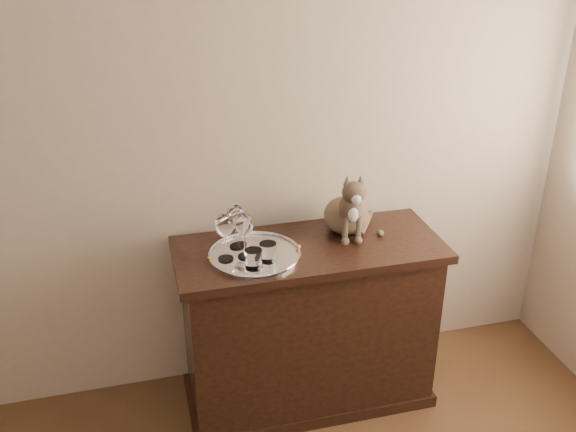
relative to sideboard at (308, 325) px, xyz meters
name	(u,v)px	position (x,y,z in m)	size (l,w,h in m)	color
wall_back	(157,127)	(-0.60, 0.31, 0.93)	(4.00, 0.10, 2.70)	tan
sideboard	(308,325)	(0.00, 0.00, 0.00)	(1.20, 0.50, 0.85)	black
tray	(255,255)	(-0.25, -0.03, 0.43)	(0.40, 0.40, 0.01)	white
wine_glass_a	(236,226)	(-0.32, 0.06, 0.54)	(0.08, 0.08, 0.20)	white
wine_glass_b	(240,227)	(-0.30, 0.07, 0.52)	(0.07, 0.07, 0.17)	silver
wine_glass_c	(225,237)	(-0.38, -0.04, 0.54)	(0.08, 0.08, 0.21)	silver
wine_glass_d	(245,236)	(-0.30, -0.04, 0.53)	(0.08, 0.08, 0.20)	silver
tumbler_a	(268,252)	(-0.21, -0.10, 0.47)	(0.07, 0.07, 0.08)	silver
tumbler_b	(254,259)	(-0.28, -0.14, 0.47)	(0.07, 0.07, 0.08)	white
cat	(347,200)	(0.20, 0.10, 0.59)	(0.32, 0.30, 0.32)	brown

